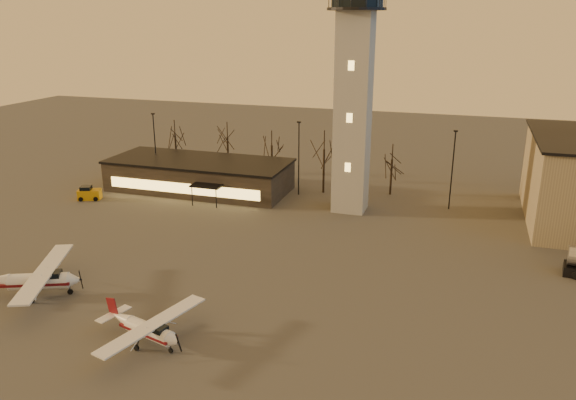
{
  "coord_description": "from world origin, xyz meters",
  "views": [
    {
      "loc": [
        13.33,
        -36.62,
        23.16
      ],
      "look_at": [
        -2.73,
        13.0,
        6.21
      ],
      "focal_mm": 35.0,
      "sensor_mm": 36.0,
      "label": 1
    }
  ],
  "objects_px": {
    "terminal": "(199,175)",
    "cessna_front": "(151,334)",
    "control_tower": "(354,79)",
    "cessna_rear": "(41,283)",
    "service_cart": "(89,194)"
  },
  "relations": [
    {
      "from": "terminal",
      "to": "control_tower",
      "type": "bearing_deg",
      "value": -5.15
    },
    {
      "from": "control_tower",
      "to": "cessna_rear",
      "type": "bearing_deg",
      "value": -123.67
    },
    {
      "from": "control_tower",
      "to": "cessna_front",
      "type": "bearing_deg",
      "value": -102.1
    },
    {
      "from": "cessna_front",
      "to": "service_cart",
      "type": "bearing_deg",
      "value": 148.23
    },
    {
      "from": "control_tower",
      "to": "terminal",
      "type": "relative_size",
      "value": 1.28
    },
    {
      "from": "terminal",
      "to": "cessna_front",
      "type": "distance_m",
      "value": 39.86
    },
    {
      "from": "control_tower",
      "to": "terminal",
      "type": "height_order",
      "value": "control_tower"
    },
    {
      "from": "terminal",
      "to": "cessna_front",
      "type": "relative_size",
      "value": 2.55
    },
    {
      "from": "control_tower",
      "to": "cessna_rear",
      "type": "distance_m",
      "value": 40.44
    },
    {
      "from": "terminal",
      "to": "service_cart",
      "type": "relative_size",
      "value": 7.76
    },
    {
      "from": "terminal",
      "to": "cessna_rear",
      "type": "bearing_deg",
      "value": -87.9
    },
    {
      "from": "control_tower",
      "to": "terminal",
      "type": "xyz_separation_m",
      "value": [
        -21.99,
        1.98,
        -14.17
      ]
    },
    {
      "from": "cessna_front",
      "to": "control_tower",
      "type": "bearing_deg",
      "value": 93.11
    },
    {
      "from": "cessna_front",
      "to": "service_cart",
      "type": "relative_size",
      "value": 3.04
    },
    {
      "from": "cessna_front",
      "to": "cessna_rear",
      "type": "height_order",
      "value": "cessna_rear"
    }
  ]
}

